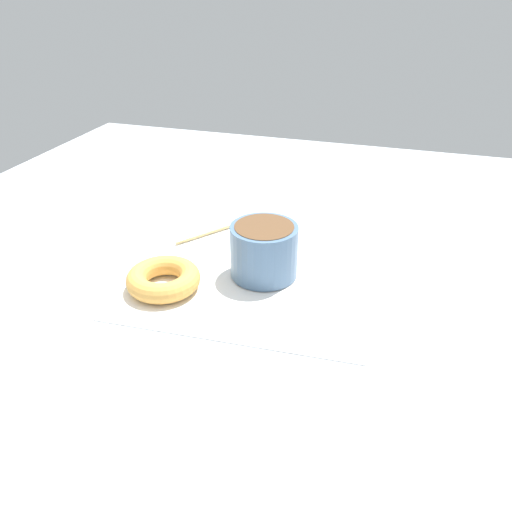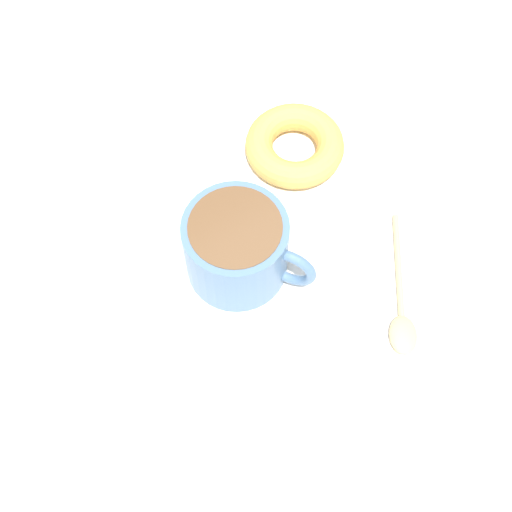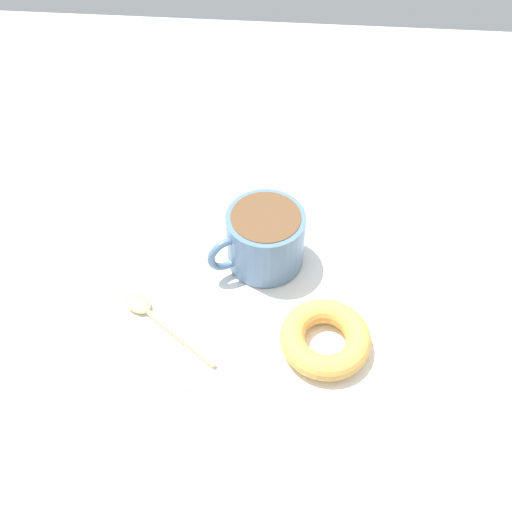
# 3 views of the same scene
# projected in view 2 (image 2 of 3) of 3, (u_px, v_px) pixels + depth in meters

# --- Properties ---
(ground_plane) EXTENTS (1.20, 1.20, 0.02)m
(ground_plane) POSITION_uv_depth(u_px,v_px,m) (287.00, 282.00, 0.65)
(ground_plane) COLOR #B2BCC6
(napkin) EXTENTS (0.34, 0.34, 0.00)m
(napkin) POSITION_uv_depth(u_px,v_px,m) (256.00, 267.00, 0.65)
(napkin) COLOR white
(napkin) RESTS_ON ground_plane
(coffee_cup) EXTENTS (0.11, 0.09, 0.07)m
(coffee_cup) POSITION_uv_depth(u_px,v_px,m) (238.00, 247.00, 0.61)
(coffee_cup) COLOR slate
(coffee_cup) RESTS_ON napkin
(donut) EXTENTS (0.10, 0.10, 0.03)m
(donut) POSITION_uv_depth(u_px,v_px,m) (295.00, 146.00, 0.69)
(donut) COLOR gold
(donut) RESTS_ON napkin
(spoon) EXTENTS (0.12, 0.09, 0.01)m
(spoon) POSITION_uv_depth(u_px,v_px,m) (402.00, 314.00, 0.62)
(spoon) COLOR #D8B772
(spoon) RESTS_ON napkin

